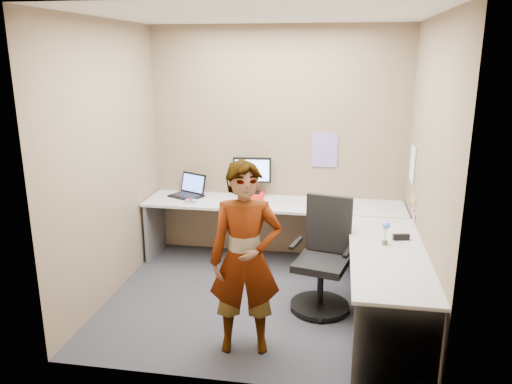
% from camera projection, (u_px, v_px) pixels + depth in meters
% --- Properties ---
extents(ground, '(3.00, 3.00, 0.00)m').
position_uv_depth(ground, '(259.00, 300.00, 4.98)').
color(ground, '#27272C').
rests_on(ground, ground).
extents(wall_back, '(3.00, 0.00, 3.00)m').
position_uv_depth(wall_back, '(277.00, 144.00, 5.85)').
color(wall_back, '#756348').
rests_on(wall_back, ground).
extents(wall_right, '(0.00, 2.70, 2.70)m').
position_uv_depth(wall_right, '(428.00, 175.00, 4.37)').
color(wall_right, '#756348').
rests_on(wall_right, ground).
extents(wall_left, '(0.00, 2.70, 2.70)m').
position_uv_depth(wall_left, '(108.00, 163.00, 4.86)').
color(wall_left, '#756348').
rests_on(wall_left, ground).
extents(ceiling, '(3.00, 3.00, 0.00)m').
position_uv_depth(ceiling, '(260.00, 14.00, 4.26)').
color(ceiling, white).
rests_on(ceiling, wall_back).
extents(desk, '(2.98, 2.58, 0.73)m').
position_uv_depth(desk, '(307.00, 234.00, 5.12)').
color(desk, '#B6B6B6').
rests_on(desk, ground).
extents(paper_ream, '(0.29, 0.23, 0.06)m').
position_uv_depth(paper_ream, '(252.00, 195.00, 5.90)').
color(paper_ream, red).
rests_on(paper_ream, desk).
extents(monitor, '(0.45, 0.14, 0.42)m').
position_uv_depth(monitor, '(252.00, 172.00, 5.84)').
color(monitor, black).
rests_on(monitor, paper_ream).
extents(laptop, '(0.46, 0.43, 0.26)m').
position_uv_depth(laptop, '(189.00, 190.00, 5.96)').
color(laptop, black).
rests_on(laptop, desk).
extents(trackball_mouse, '(0.12, 0.08, 0.07)m').
position_uv_depth(trackball_mouse, '(191.00, 202.00, 5.66)').
color(trackball_mouse, '#B7B7BC').
rests_on(trackball_mouse, desk).
extents(origami, '(0.10, 0.10, 0.06)m').
position_uv_depth(origami, '(241.00, 204.00, 5.55)').
color(origami, white).
rests_on(origami, desk).
extents(stapler, '(0.15, 0.07, 0.05)m').
position_uv_depth(stapler, '(401.00, 237.00, 4.55)').
color(stapler, black).
rests_on(stapler, desk).
extents(flower, '(0.07, 0.07, 0.22)m').
position_uv_depth(flower, '(386.00, 229.00, 4.41)').
color(flower, brown).
rests_on(flower, desk).
extents(calendar_purple, '(0.30, 0.01, 0.40)m').
position_uv_depth(calendar_purple, '(324.00, 150.00, 5.76)').
color(calendar_purple, '#846BB7').
rests_on(calendar_purple, wall_back).
extents(calendar_white, '(0.01, 0.28, 0.38)m').
position_uv_depth(calendar_white, '(413.00, 164.00, 5.26)').
color(calendar_white, white).
rests_on(calendar_white, wall_right).
extents(sticky_note_a, '(0.01, 0.07, 0.07)m').
position_uv_depth(sticky_note_a, '(415.00, 201.00, 5.01)').
color(sticky_note_a, '#F2E059').
rests_on(sticky_note_a, wall_right).
extents(sticky_note_b, '(0.01, 0.07, 0.07)m').
position_uv_depth(sticky_note_b, '(413.00, 211.00, 5.09)').
color(sticky_note_b, pink).
rests_on(sticky_note_b, wall_right).
extents(sticky_note_c, '(0.01, 0.07, 0.07)m').
position_uv_depth(sticky_note_c, '(414.00, 217.00, 4.98)').
color(sticky_note_c, pink).
rests_on(sticky_note_c, wall_right).
extents(sticky_note_d, '(0.01, 0.07, 0.07)m').
position_uv_depth(sticky_note_d, '(412.00, 199.00, 5.16)').
color(sticky_note_d, '#F2E059').
rests_on(sticky_note_d, wall_right).
extents(office_chair, '(0.60, 0.57, 1.06)m').
position_uv_depth(office_chair, '(323.00, 265.00, 4.74)').
color(office_chair, black).
rests_on(office_chair, ground).
extents(person, '(0.64, 0.48, 1.59)m').
position_uv_depth(person, '(245.00, 259.00, 3.97)').
color(person, '#999399').
rests_on(person, ground).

